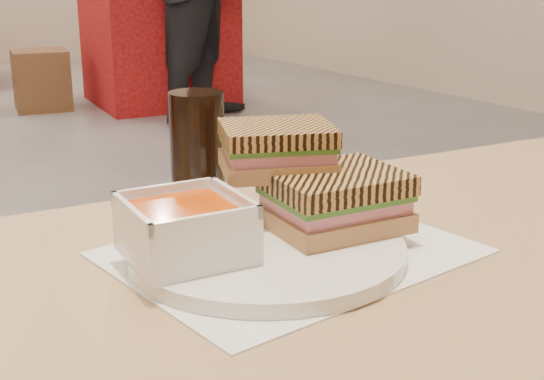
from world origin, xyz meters
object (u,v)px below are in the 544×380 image
plate (266,250)px  cola_glass (198,150)px  bg_table_1 (158,47)px  bg_chair_1r (171,65)px  panini_lower (335,200)px  bg_chair_1l (41,80)px  soup_bowl (186,231)px

plate → cola_glass: bearing=82.3°
bg_table_1 → bg_chair_1r: bg_table_1 is taller
plate → panini_lower: size_ratio=1.93×
plate → panini_lower: (0.09, -0.00, 0.04)m
plate → bg_chair_1l: (1.21, 4.68, -0.55)m
plate → cola_glass: cola_glass is taller
plate → bg_chair_1r: 5.25m
soup_bowl → bg_table_1: (2.08, 4.44, -0.39)m
cola_glass → bg_chair_1l: cola_glass is taller
plate → bg_chair_1l: size_ratio=0.65×
bg_table_1 → bg_chair_1r: 0.40m
panini_lower → cola_glass: bearing=107.6°
panini_lower → cola_glass: (-0.06, 0.19, 0.02)m
cola_glass → bg_table_1: cola_glass is taller
soup_bowl → cola_glass: 0.21m
plate → soup_bowl: (-0.08, 0.01, 0.03)m
plate → soup_bowl: 0.09m
panini_lower → bg_table_1: 4.86m
plate → soup_bowl: size_ratio=2.35×
plate → panini_lower: bearing=-0.7°
panini_lower → soup_bowl: bearing=175.1°
cola_glass → bg_table_1: (1.98, 4.26, -0.42)m
plate → cola_glass: (0.03, 0.19, 0.06)m
plate → bg_chair_1r: size_ratio=0.59×
bg_chair_1r → cola_glass: bearing=-115.9°
plate → bg_chair_1l: 4.87m
cola_glass → bg_chair_1l: bearing=75.3°
bg_table_1 → bg_chair_1l: bg_table_1 is taller
bg_table_1 → bg_chair_1l: size_ratio=2.38×
panini_lower → cola_glass: cola_glass is taller
soup_bowl → panini_lower: panini_lower is taller
soup_bowl → cola_glass: (0.11, 0.17, 0.03)m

